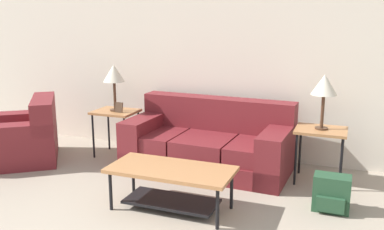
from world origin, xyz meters
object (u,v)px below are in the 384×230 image
Objects in this scene: couch at (209,144)px; side_table_right at (321,135)px; armchair at (18,139)px; coffee_table at (171,179)px; table_lamp_right at (324,86)px; backpack at (331,194)px; table_lamp_left at (114,74)px; side_table_left at (116,116)px.

couch is 3.27× the size of side_table_right.
coffee_table is at bearing -14.04° from armchair.
table_lamp_right is 1.72× the size of backpack.
couch is at bearing 15.03° from armchair.
couch is 3.31× the size of table_lamp_left.
side_table_right is at bearing 116.57° from table_lamp_right.
backpack is at bearing -1.16° from armchair.
coffee_table is at bearing -42.76° from table_lamp_left.
table_lamp_left is (1.05, 0.64, 0.80)m from armchair.
couch reaches higher than side_table_left.
armchair is at bearing -170.03° from side_table_right.
table_lamp_left is at bearing -63.43° from side_table_left.
side_table_right is 0.83m from backpack.
coffee_table is 1.98m from table_lamp_left.
side_table_left is 1.01× the size of table_lamp_right.
side_table_left is at bearing 179.59° from couch.
armchair is at bearing -148.68° from side_table_left.
table_lamp_left is (-2.58, -0.00, 0.54)m from side_table_right.
side_table_left is at bearing 180.00° from table_lamp_right.
table_lamp_right is at bearing 44.70° from coffee_table.
side_table_right is (1.29, 0.01, 0.25)m from couch.
armchair is at bearing -170.03° from table_lamp_right.
table_lamp_left is 3.00m from backpack.
couch is at bearing -0.41° from table_lamp_left.
armchair is (-2.34, -0.63, -0.01)m from couch.
armchair is 2.46m from coffee_table.
couch reaches higher than side_table_right.
side_table_right is (1.25, 1.23, 0.23)m from coffee_table.
coffee_table is 1.95× the size of side_table_left.
armchair is 1.47m from table_lamp_left.
armchair reaches higher than coffee_table.
backpack is (2.76, -0.72, -0.37)m from side_table_left.
table_lamp_left is 1.72× the size of backpack.
side_table_right reaches higher than coffee_table.
side_table_right is 1.74× the size of backpack.
backpack is (2.76, -0.72, -0.91)m from table_lamp_left.
side_table_left is at bearing 165.48° from backpack.
armchair is 3.82m from backpack.
couch is at bearing -179.59° from table_lamp_right.
table_lamp_left reaches higher than side_table_right.
table_lamp_left reaches higher than coffee_table.
side_table_right is 0.54m from table_lamp_right.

